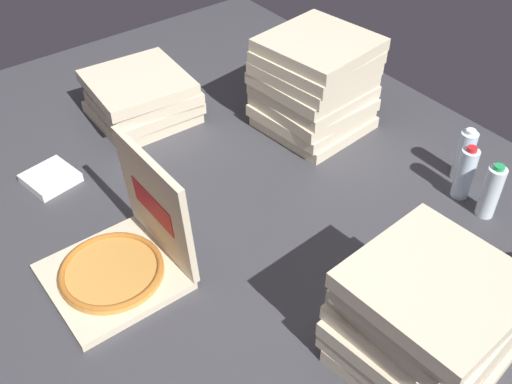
{
  "coord_description": "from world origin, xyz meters",
  "views": [
    {
      "loc": [
        1.14,
        -0.8,
        1.42
      ],
      "look_at": [
        -0.03,
        0.1,
        0.14
      ],
      "focal_mm": 41.8,
      "sensor_mm": 36.0,
      "label": 1
    }
  ],
  "objects_px": {
    "pizza_stack_center_far": "(314,85)",
    "water_bottle_1": "(464,155)",
    "open_pizza_box": "(125,254)",
    "pizza_stack_left_mid": "(142,97)",
    "water_bottle_0": "(465,173)",
    "napkin_pile": "(51,178)",
    "water_bottle_2": "(491,192)",
    "pizza_stack_right_mid": "(426,319)"
  },
  "relations": [
    {
      "from": "pizza_stack_center_far",
      "to": "water_bottle_1",
      "type": "relative_size",
      "value": 2.05
    },
    {
      "from": "open_pizza_box",
      "to": "pizza_stack_left_mid",
      "type": "bearing_deg",
      "value": 147.29
    },
    {
      "from": "water_bottle_0",
      "to": "napkin_pile",
      "type": "height_order",
      "value": "water_bottle_0"
    },
    {
      "from": "open_pizza_box",
      "to": "pizza_stack_center_far",
      "type": "relative_size",
      "value": 0.93
    },
    {
      "from": "open_pizza_box",
      "to": "pizza_stack_left_mid",
      "type": "distance_m",
      "value": 0.88
    },
    {
      "from": "pizza_stack_center_far",
      "to": "napkin_pile",
      "type": "xyz_separation_m",
      "value": [
        -0.31,
        -1.01,
        -0.18
      ]
    },
    {
      "from": "open_pizza_box",
      "to": "water_bottle_0",
      "type": "height_order",
      "value": "open_pizza_box"
    },
    {
      "from": "water_bottle_2",
      "to": "open_pizza_box",
      "type": "bearing_deg",
      "value": -114.83
    },
    {
      "from": "open_pizza_box",
      "to": "pizza_stack_right_mid",
      "type": "relative_size",
      "value": 0.92
    },
    {
      "from": "pizza_stack_center_far",
      "to": "water_bottle_0",
      "type": "xyz_separation_m",
      "value": [
        0.65,
        0.13,
        -0.09
      ]
    },
    {
      "from": "pizza_stack_left_mid",
      "to": "water_bottle_1",
      "type": "xyz_separation_m",
      "value": [
        1.07,
        0.73,
        0.0
      ]
    },
    {
      "from": "pizza_stack_left_mid",
      "to": "water_bottle_2",
      "type": "height_order",
      "value": "water_bottle_2"
    },
    {
      "from": "pizza_stack_left_mid",
      "to": "water_bottle_2",
      "type": "bearing_deg",
      "value": 27.12
    },
    {
      "from": "open_pizza_box",
      "to": "water_bottle_0",
      "type": "xyz_separation_m",
      "value": [
        0.4,
        1.13,
        0.02
      ]
    },
    {
      "from": "napkin_pile",
      "to": "pizza_stack_center_far",
      "type": "bearing_deg",
      "value": 72.77
    },
    {
      "from": "pizza_stack_left_mid",
      "to": "pizza_stack_center_far",
      "type": "distance_m",
      "value": 0.72
    },
    {
      "from": "water_bottle_0",
      "to": "water_bottle_1",
      "type": "bearing_deg",
      "value": 129.32
    },
    {
      "from": "water_bottle_0",
      "to": "water_bottle_1",
      "type": "distance_m",
      "value": 0.11
    },
    {
      "from": "water_bottle_1",
      "to": "napkin_pile",
      "type": "relative_size",
      "value": 1.26
    },
    {
      "from": "pizza_stack_left_mid",
      "to": "napkin_pile",
      "type": "height_order",
      "value": "pizza_stack_left_mid"
    },
    {
      "from": "pizza_stack_right_mid",
      "to": "water_bottle_0",
      "type": "distance_m",
      "value": 0.75
    },
    {
      "from": "pizza_stack_right_mid",
      "to": "pizza_stack_center_far",
      "type": "bearing_deg",
      "value": 152.96
    },
    {
      "from": "pizza_stack_right_mid",
      "to": "pizza_stack_left_mid",
      "type": "xyz_separation_m",
      "value": [
        -1.5,
        -0.0,
        -0.07
      ]
    },
    {
      "from": "pizza_stack_right_mid",
      "to": "water_bottle_0",
      "type": "xyz_separation_m",
      "value": [
        -0.36,
        0.65,
        -0.07
      ]
    },
    {
      "from": "open_pizza_box",
      "to": "water_bottle_0",
      "type": "relative_size",
      "value": 1.9
    },
    {
      "from": "water_bottle_0",
      "to": "pizza_stack_center_far",
      "type": "bearing_deg",
      "value": -168.56
    },
    {
      "from": "napkin_pile",
      "to": "pizza_stack_left_mid",
      "type": "bearing_deg",
      "value": 109.07
    },
    {
      "from": "napkin_pile",
      "to": "water_bottle_2",
      "type": "bearing_deg",
      "value": 46.19
    },
    {
      "from": "water_bottle_1",
      "to": "water_bottle_0",
      "type": "bearing_deg",
      "value": -50.68
    },
    {
      "from": "pizza_stack_left_mid",
      "to": "water_bottle_1",
      "type": "bearing_deg",
      "value": 34.5
    },
    {
      "from": "water_bottle_0",
      "to": "napkin_pile",
      "type": "distance_m",
      "value": 1.5
    },
    {
      "from": "water_bottle_0",
      "to": "water_bottle_1",
      "type": "xyz_separation_m",
      "value": [
        -0.07,
        0.08,
        0.0
      ]
    },
    {
      "from": "pizza_stack_left_mid",
      "to": "water_bottle_1",
      "type": "height_order",
      "value": "water_bottle_1"
    },
    {
      "from": "open_pizza_box",
      "to": "water_bottle_1",
      "type": "height_order",
      "value": "open_pizza_box"
    },
    {
      "from": "open_pizza_box",
      "to": "water_bottle_0",
      "type": "distance_m",
      "value": 1.2
    },
    {
      "from": "water_bottle_2",
      "to": "water_bottle_0",
      "type": "bearing_deg",
      "value": 174.35
    },
    {
      "from": "open_pizza_box",
      "to": "pizza_stack_right_mid",
      "type": "height_order",
      "value": "open_pizza_box"
    },
    {
      "from": "pizza_stack_right_mid",
      "to": "napkin_pile",
      "type": "distance_m",
      "value": 1.42
    },
    {
      "from": "open_pizza_box",
      "to": "napkin_pile",
      "type": "relative_size",
      "value": 2.39
    },
    {
      "from": "water_bottle_1",
      "to": "water_bottle_2",
      "type": "height_order",
      "value": "same"
    },
    {
      "from": "pizza_stack_right_mid",
      "to": "pizza_stack_center_far",
      "type": "xyz_separation_m",
      "value": [
        -1.01,
        0.52,
        0.02
      ]
    },
    {
      "from": "open_pizza_box",
      "to": "water_bottle_2",
      "type": "bearing_deg",
      "value": 65.17
    }
  ]
}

